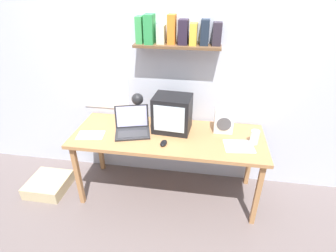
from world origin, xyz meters
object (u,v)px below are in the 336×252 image
Objects in this scene: juice_glass at (254,138)px; printed_handout at (91,135)px; loose_paper_near_monitor at (239,146)px; computer_mouse at (164,143)px; corner_desk at (168,140)px; floor_cushion at (49,184)px; desk_lamp at (138,102)px; crt_monitor at (172,114)px; laptop at (132,126)px; space_heater at (224,120)px.

juice_glass is 1.57m from printed_handout.
loose_paper_near_monitor is at bearing 1.16° from printed_handout.
computer_mouse is 0.69m from loose_paper_near_monitor.
floor_cushion is at bearing -172.91° from corner_desk.
juice_glass is 0.17m from loose_paper_near_monitor.
desk_lamp is at bearing 18.96° from floor_cushion.
corner_desk is 4.90× the size of crt_monitor.
juice_glass is at bearing -9.57° from desk_lamp.
laptop is 0.97× the size of floor_cushion.
laptop is 0.40m from computer_mouse.
loose_paper_near_monitor is at bearing -61.43° from space_heater.
corner_desk is 0.82m from juice_glass.
printed_handout is (-1.43, -0.03, 0.00)m from loose_paper_near_monitor.
desk_lamp is 1.19m from juice_glass.
crt_monitor is 0.92× the size of floor_cushion.
desk_lamp is at bearing 170.13° from juice_glass.
juice_glass is (0.82, -0.02, 0.12)m from corner_desk.
laptop reaches higher than loose_paper_near_monitor.
crt_monitor reaches higher than computer_mouse.
computer_mouse is 0.27× the size of floor_cushion.
computer_mouse is at bearing -93.08° from crt_monitor.
crt_monitor is at bearing -175.57° from space_heater.
desk_lamp is 0.54m from computer_mouse.
laptop is 3.04× the size of juice_glass.
loose_paper_near_monitor is at bearing 6.39° from computer_mouse.
space_heater is (0.87, -0.02, -0.13)m from desk_lamp.
floor_cushion is (-2.02, -0.07, -0.68)m from loose_paper_near_monitor.
printed_handout is at bearing -170.21° from corner_desk.
crt_monitor is 2.91× the size of juice_glass.
computer_mouse reaches higher than loose_paper_near_monitor.
floor_cushion is at bearing 179.52° from computer_mouse.
computer_mouse is 0.39× the size of loose_paper_near_monitor.
desk_lamp is at bearing 173.92° from crt_monitor.
space_heater is 0.32m from loose_paper_near_monitor.
computer_mouse is (-0.83, -0.15, -0.04)m from juice_glass.
computer_mouse is 0.74m from printed_handout.
computer_mouse is (0.32, -0.36, -0.24)m from desk_lamp.
laptop is 1.59× the size of space_heater.
space_heater is at bearing 147.81° from juice_glass.
printed_handout is at bearing -168.15° from space_heater.
space_heater reaches higher than floor_cushion.
corner_desk is 0.49m from desk_lamp.
space_heater is (0.90, 0.14, 0.06)m from laptop.
floor_cushion is at bearing -170.88° from space_heater.
crt_monitor is at bearing -1.73° from laptop.
loose_paper_near_monitor is (0.65, -0.21, -0.18)m from crt_monitor.
loose_paper_near_monitor is 2.13m from floor_cushion.
space_heater is (-0.28, 0.18, 0.07)m from juice_glass.
crt_monitor is 0.83m from printed_handout.
corner_desk is 7.44× the size of space_heater.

